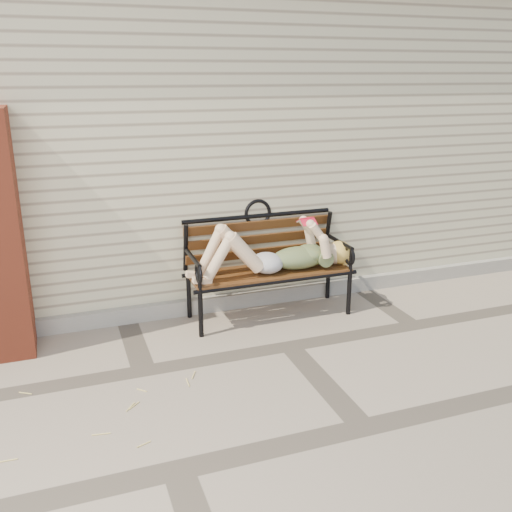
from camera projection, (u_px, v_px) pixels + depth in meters
name	position (u px, v px, depth m)	size (l,w,h in m)	color
ground	(290.00, 346.00, 4.90)	(80.00, 80.00, 0.00)	gray
house_wall	(198.00, 135.00, 7.12)	(8.00, 4.00, 3.00)	beige
foundation_strip	(252.00, 298.00, 5.74)	(8.00, 0.10, 0.15)	#A4A194
garden_bench	(266.00, 253.00, 5.42)	(1.67, 0.66, 1.08)	black
reading_woman	(272.00, 253.00, 5.30)	(1.58, 0.36, 0.50)	#0B474F
straw_scatter	(89.00, 443.00, 3.61)	(2.83, 1.67, 0.01)	#E9D071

